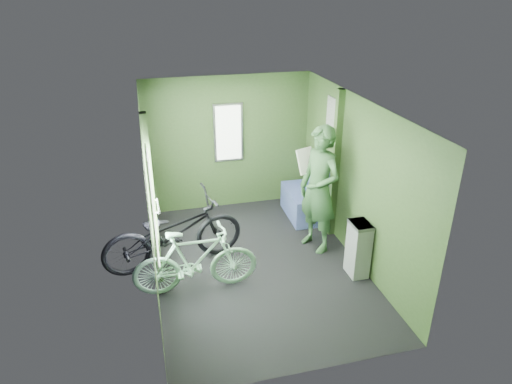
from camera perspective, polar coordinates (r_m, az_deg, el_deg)
room at (r=5.89m, az=-0.20°, el=2.69°), size 4.00×4.02×2.31m
bicycle_black at (r=6.66m, az=-9.94°, el=-8.89°), size 2.08×1.11×1.09m
bicycle_mint at (r=6.10m, az=-7.32°, el=-12.23°), size 1.59×0.59×1.00m
passenger at (r=6.58m, az=7.89°, el=0.28°), size 0.69×0.81×1.89m
waste_box at (r=6.31m, az=12.67°, el=-6.95°), size 0.23×0.32×0.79m
bench_seat at (r=7.75m, az=6.10°, el=-1.00°), size 0.54×0.95×0.99m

